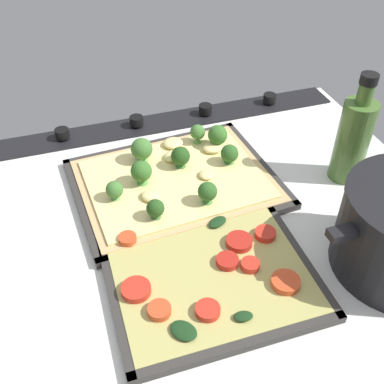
{
  "coord_description": "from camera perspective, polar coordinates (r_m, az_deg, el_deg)",
  "views": [
    {
      "loc": [
        22.26,
        51.35,
        52.89
      ],
      "look_at": [
        4.53,
        -2.83,
        4.02
      ],
      "focal_mm": 43.45,
      "sensor_mm": 36.0,
      "label": 1
    }
  ],
  "objects": [
    {
      "name": "broccoli_pizza",
      "position": [
        0.82,
        -1.98,
        2.09
      ],
      "size": [
        33.93,
        26.86,
        5.97
      ],
      "color": "tan",
      "rests_on": "baking_tray_front"
    },
    {
      "name": "stove_control_panel",
      "position": [
        1.0,
        -2.51,
        8.9
      ],
      "size": [
        72.55,
        7.0,
        2.6
      ],
      "color": "black",
      "rests_on": "ground_plane"
    },
    {
      "name": "oil_bottle",
      "position": [
        0.85,
        19.17,
        6.24
      ],
      "size": [
        5.74,
        5.74,
        20.07
      ],
      "color": "#476B2D",
      "rests_on": "ground_plane"
    },
    {
      "name": "ground_plane",
      "position": [
        0.78,
        3.81,
        -3.69
      ],
      "size": [
        75.57,
        68.05,
        3.0
      ],
      "primitive_type": "cube",
      "color": "silver"
    },
    {
      "name": "baking_tray_front",
      "position": [
        0.82,
        -2.04,
        0.89
      ],
      "size": [
        36.49,
        29.42,
        1.3
      ],
      "color": "#33302D",
      "rests_on": "ground_plane"
    },
    {
      "name": "veggie_pizza_back",
      "position": [
        0.67,
        2.27,
        -9.83
      ],
      "size": [
        26.87,
        23.21,
        1.9
      ],
      "color": "tan",
      "rests_on": "baking_tray_back"
    },
    {
      "name": "baking_tray_back",
      "position": [
        0.68,
        2.17,
        -10.15
      ],
      "size": [
        29.29,
        25.63,
        1.3
      ],
      "color": "#33302D",
      "rests_on": "ground_plane"
    }
  ]
}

